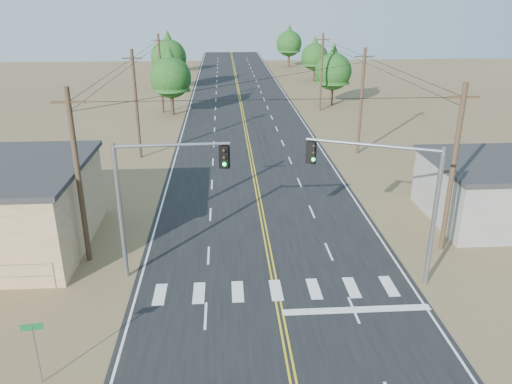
{
  "coord_description": "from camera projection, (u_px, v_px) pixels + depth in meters",
  "views": [
    {
      "loc": [
        -2.51,
        -14.19,
        14.23
      ],
      "look_at": [
        -0.7,
        13.21,
        3.5
      ],
      "focal_mm": 35.0,
      "sensor_mm": 36.0,
      "label": 1
    }
  ],
  "objects": [
    {
      "name": "utility_pole_right_mid",
      "position": [
        361.0,
        101.0,
        47.04
      ],
      "size": [
        1.8,
        0.3,
        10.0
      ],
      "color": "#4C3826",
      "rests_on": "ground"
    },
    {
      "name": "utility_pole_right_near",
      "position": [
        453.0,
        169.0,
        28.45
      ],
      "size": [
        1.8,
        0.3,
        10.0
      ],
      "color": "#4C3826",
      "rests_on": "ground"
    },
    {
      "name": "road",
      "position": [
        252.0,
        161.0,
        46.4
      ],
      "size": [
        15.0,
        200.0,
        0.02
      ],
      "primitive_type": "cube",
      "color": "black",
      "rests_on": "ground"
    },
    {
      "name": "tree_left_far",
      "position": [
        171.0,
        51.0,
        99.73
      ],
      "size": [
        4.24,
        4.24,
        7.07
      ],
      "color": "#3F2D1E",
      "rests_on": "ground"
    },
    {
      "name": "tree_left_near",
      "position": [
        170.0,
        73.0,
        62.99
      ],
      "size": [
        5.21,
        5.21,
        8.69
      ],
      "color": "#3F2D1E",
      "rests_on": "ground"
    },
    {
      "name": "tree_right_mid",
      "position": [
        315.0,
        54.0,
        89.03
      ],
      "size": [
        4.74,
        4.74,
        7.91
      ],
      "color": "#3F2D1E",
      "rests_on": "ground"
    },
    {
      "name": "utility_pole_left_far",
      "position": [
        161.0,
        73.0,
        64.34
      ],
      "size": [
        1.8,
        0.3,
        10.0
      ],
      "color": "#4C3826",
      "rests_on": "ground"
    },
    {
      "name": "tree_left_mid",
      "position": [
        168.0,
        54.0,
        80.28
      ],
      "size": [
        5.69,
        5.69,
        9.49
      ],
      "color": "#3F2D1E",
      "rests_on": "ground"
    },
    {
      "name": "utility_pole_right_far",
      "position": [
        321.0,
        72.0,
        65.63
      ],
      "size": [
        1.8,
        0.3,
        10.0
      ],
      "color": "#4C3826",
      "rests_on": "ground"
    },
    {
      "name": "utility_pole_left_near",
      "position": [
        78.0,
        177.0,
        27.17
      ],
      "size": [
        1.8,
        0.3,
        10.0
      ],
      "color": "#4C3826",
      "rests_on": "ground"
    },
    {
      "name": "utility_pole_left_mid",
      "position": [
        136.0,
        104.0,
        45.76
      ],
      "size": [
        1.8,
        0.3,
        10.0
      ],
      "color": "#4C3826",
      "rests_on": "ground"
    },
    {
      "name": "signal_mast_left",
      "position": [
        151.0,
        188.0,
        25.62
      ],
      "size": [
        5.91,
        0.47,
        7.56
      ],
      "rotation": [
        0.0,
        0.0,
        0.03
      ],
      "color": "gray",
      "rests_on": "ground"
    },
    {
      "name": "street_sign",
      "position": [
        35.0,
        344.0,
        19.1
      ],
      "size": [
        0.82,
        0.14,
        2.76
      ],
      "rotation": [
        0.0,
        0.0,
        0.13
      ],
      "color": "gray",
      "rests_on": "ground"
    },
    {
      "name": "tree_right_near",
      "position": [
        333.0,
        68.0,
        68.89
      ],
      "size": [
        5.08,
        5.08,
        8.47
      ],
      "color": "#3F2D1E",
      "rests_on": "ground"
    },
    {
      "name": "tree_right_far",
      "position": [
        289.0,
        41.0,
        107.42
      ],
      "size": [
        5.42,
        5.42,
        9.03
      ],
      "color": "#3F2D1E",
      "rests_on": "ground"
    },
    {
      "name": "signal_mast_right",
      "position": [
        396.0,
        189.0,
        25.33
      ],
      "size": [
        6.38,
        2.9,
        7.55
      ],
      "rotation": [
        0.0,
        0.0,
        -0.41
      ],
      "color": "gray",
      "rests_on": "ground"
    }
  ]
}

